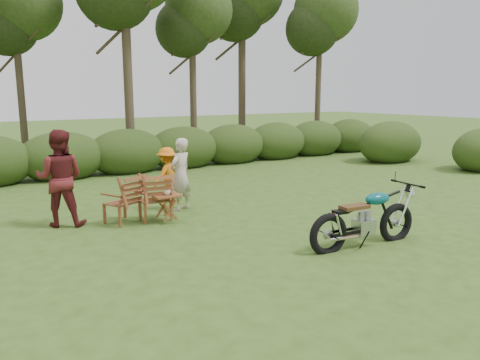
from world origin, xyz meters
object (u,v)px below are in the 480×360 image
lawn_chair_left (123,222)px  side_table (166,208)px  adult_a (181,210)px  child (168,201)px  motorcycle (363,245)px  lawn_chair_right (156,219)px  adult_b (63,225)px  cup (167,192)px

lawn_chair_left → side_table: side_table is taller
adult_a → child: (0.09, 0.90, 0.00)m
side_table → adult_a: adult_a is taller
motorcycle → lawn_chair_right: (-2.26, 3.43, 0.00)m
adult_a → adult_b: (-2.45, 0.16, 0.00)m
side_table → adult_b: adult_b is taller
lawn_chair_right → adult_b: size_ratio=0.52×
lawn_chair_right → lawn_chair_left: lawn_chair_left is taller
side_table → adult_b: bearing=153.4°
adult_b → cup: bearing=179.3°
motorcycle → child: 4.95m
cup → child: cup is taller
lawn_chair_right → adult_a: adult_a is taller
motorcycle → side_table: size_ratio=3.67×
side_table → cup: cup is taller
side_table → cup: 0.34m
side_table → adult_a: size_ratio=0.35×
motorcycle → adult_a: 4.13m
motorcycle → adult_b: bearing=140.4°
motorcycle → lawn_chair_left: bearing=135.0°
motorcycle → child: bearing=112.4°
side_table → adult_b: size_ratio=0.30×
motorcycle → cup: size_ratio=15.03×
lawn_chair_left → side_table: (0.74, -0.45, 0.28)m
lawn_chair_right → cup: bearing=116.1°
lawn_chair_right → child: 1.58m
motorcycle → child: (-1.39, 4.75, 0.00)m
side_table → motorcycle: bearing=-55.4°
cup → side_table: bearing=98.4°
motorcycle → side_table: 3.81m
adult_b → lawn_chair_left: bearing=-176.0°
lawn_chair_left → child: 1.91m
lawn_chair_right → cup: cup is taller
lawn_chair_left → cup: size_ratio=7.04×
motorcycle → lawn_chair_left: size_ratio=2.13×
cup → motorcycle: bearing=-55.1°
motorcycle → lawn_chair_left: (-2.89, 3.58, 0.00)m
child → lawn_chair_left: bearing=11.5°
lawn_chair_left → side_table: 0.91m
side_table → cup: size_ratio=4.09×
motorcycle → adult_b: (-3.93, 4.01, 0.00)m
side_table → child: 1.82m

